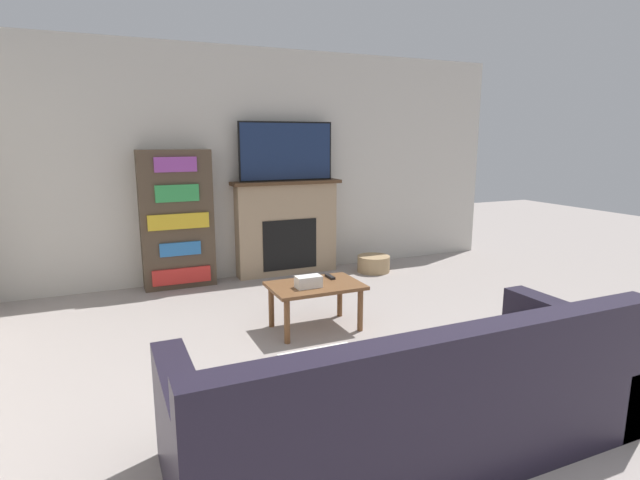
{
  "coord_description": "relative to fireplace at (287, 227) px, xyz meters",
  "views": [
    {
      "loc": [
        -1.71,
        -1.26,
        1.66
      ],
      "look_at": [
        0.09,
        2.81,
        0.75
      ],
      "focal_mm": 28.0,
      "sensor_mm": 36.0,
      "label": 1
    }
  ],
  "objects": [
    {
      "name": "wall_back",
      "position": [
        -0.36,
        0.14,
        0.77
      ],
      "size": [
        6.75,
        0.06,
        2.7
      ],
      "color": "beige",
      "rests_on": "ground_plane"
    },
    {
      "name": "coffee_table",
      "position": [
        -0.41,
        -1.85,
        -0.24
      ],
      "size": [
        0.8,
        0.53,
        0.41
      ],
      "color": "brown",
      "rests_on": "ground_plane"
    },
    {
      "name": "storage_basket",
      "position": [
        1.03,
        -0.37,
        -0.48
      ],
      "size": [
        0.41,
        0.41,
        0.2
      ],
      "color": "tan",
      "rests_on": "ground_plane"
    },
    {
      "name": "bookshelf",
      "position": [
        -1.31,
        -0.02,
        0.19
      ],
      "size": [
        0.79,
        0.29,
        1.54
      ],
      "color": "#4C3D2D",
      "rests_on": "ground_plane"
    },
    {
      "name": "couch",
      "position": [
        -0.65,
        -3.7,
        -0.31
      ],
      "size": [
        2.52,
        0.96,
        0.82
      ],
      "color": "black",
      "rests_on": "ground_plane"
    },
    {
      "name": "fireplace",
      "position": [
        0.0,
        0.0,
        0.0
      ],
      "size": [
        1.36,
        0.28,
        1.16
      ],
      "color": "tan",
      "rests_on": "ground_plane"
    },
    {
      "name": "tissue_box",
      "position": [
        -0.5,
        -1.92,
        -0.12
      ],
      "size": [
        0.22,
        0.12,
        0.1
      ],
      "color": "white",
      "rests_on": "coffee_table"
    },
    {
      "name": "tv",
      "position": [
        -0.0,
        -0.02,
        0.93
      ],
      "size": [
        1.17,
        0.03,
        0.7
      ],
      "color": "black",
      "rests_on": "fireplace"
    },
    {
      "name": "remote_control",
      "position": [
        -0.21,
        -1.72,
        -0.16
      ],
      "size": [
        0.04,
        0.15,
        0.02
      ],
      "color": "black",
      "rests_on": "coffee_table"
    }
  ]
}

